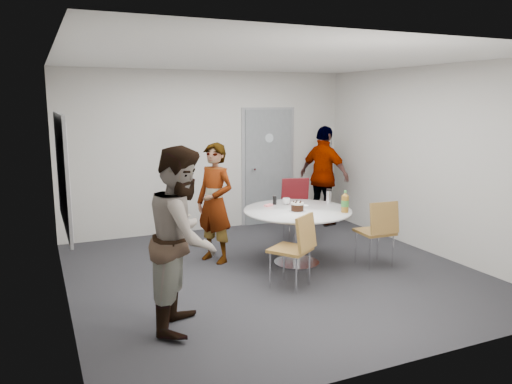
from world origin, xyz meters
name	(u,v)px	position (x,y,z in m)	size (l,w,h in m)	color
floor	(273,273)	(0.00, 0.00, 0.00)	(5.00, 5.00, 0.00)	black
ceiling	(275,59)	(0.00, 0.00, 2.70)	(5.00, 5.00, 0.00)	silver
wall_back	(209,152)	(0.00, 2.50, 1.35)	(5.00, 5.00, 0.00)	beige
wall_left	(60,183)	(-2.50, 0.00, 1.35)	(5.00, 5.00, 0.00)	beige
wall_right	(429,160)	(2.50, 0.00, 1.35)	(5.00, 5.00, 0.00)	beige
wall_front	(411,209)	(0.00, -2.50, 1.35)	(5.00, 5.00, 0.00)	beige
door	(268,167)	(1.10, 2.48, 1.03)	(1.02, 0.17, 2.12)	slate
whiteboard	(62,171)	(-2.46, 0.20, 1.45)	(0.04, 1.90, 1.25)	gray
table	(299,217)	(0.48, 0.21, 0.65)	(1.45, 1.45, 1.05)	white
chair_near_left	(297,243)	(0.02, -0.59, 0.55)	(0.61, 0.62, 0.90)	olive
chair_near_right	(379,227)	(1.37, -0.37, 0.56)	(0.46, 0.50, 0.91)	olive
chair_far	(297,203)	(1.05, 1.30, 0.60)	(0.57, 0.60, 0.98)	#5E1217
person_main	(215,203)	(-0.52, 0.78, 0.82)	(0.60, 0.39, 1.65)	#A5C6EA
person_left	(183,238)	(-1.47, -1.01, 0.89)	(0.87, 0.68, 1.79)	white
person_right	(324,176)	(1.95, 1.95, 0.88)	(1.04, 0.43, 1.77)	black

